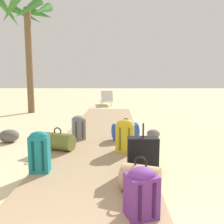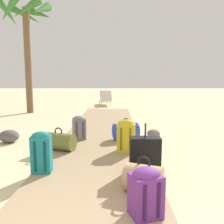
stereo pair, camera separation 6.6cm
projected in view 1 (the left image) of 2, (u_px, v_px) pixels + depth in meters
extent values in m
plane|color=beige|center=(100.00, 147.00, 4.84)|extent=(60.00, 60.00, 0.00)
cube|color=tan|center=(102.00, 135.00, 5.76)|extent=(1.80, 9.38, 0.08)
cube|color=#197A7F|center=(40.00, 154.00, 3.33)|extent=(0.29, 0.21, 0.54)
ellipsoid|color=#197A7F|center=(39.00, 136.00, 3.29)|extent=(0.27, 0.19, 0.14)
cylinder|color=#0C3D3F|center=(33.00, 156.00, 3.23)|extent=(0.04, 0.04, 0.43)
cylinder|color=#0C3D3F|center=(43.00, 156.00, 3.24)|extent=(0.04, 0.04, 0.43)
cylinder|color=tan|center=(140.00, 179.00, 2.75)|extent=(0.54, 0.47, 0.33)
torus|color=black|center=(141.00, 163.00, 2.73)|extent=(0.16, 0.08, 0.16)
cube|color=slate|center=(79.00, 129.00, 5.19)|extent=(0.34, 0.32, 0.46)
ellipsoid|color=slate|center=(78.00, 119.00, 5.15)|extent=(0.33, 0.30, 0.14)
cylinder|color=#3A3A3D|center=(76.00, 130.00, 5.05)|extent=(0.05, 0.05, 0.37)
cylinder|color=#3A3A3D|center=(83.00, 130.00, 5.09)|extent=(0.05, 0.05, 0.37)
cube|color=black|center=(143.00, 155.00, 3.29)|extent=(0.44, 0.21, 0.53)
cylinder|color=black|center=(143.00, 130.00, 3.23)|extent=(0.02, 0.02, 0.20)
cube|color=#6B2D84|center=(141.00, 196.00, 2.26)|extent=(0.36, 0.33, 0.43)
ellipsoid|color=#6B2D84|center=(142.00, 175.00, 2.23)|extent=(0.34, 0.32, 0.15)
cylinder|color=#351642|center=(140.00, 203.00, 2.12)|extent=(0.05, 0.05, 0.34)
cylinder|color=#351642|center=(154.00, 201.00, 2.16)|extent=(0.05, 0.05, 0.34)
cylinder|color=#2847B7|center=(125.00, 131.00, 5.14)|extent=(0.63, 0.53, 0.37)
torus|color=black|center=(125.00, 122.00, 5.10)|extent=(0.16, 0.08, 0.16)
cylinder|color=olive|center=(58.00, 141.00, 4.41)|extent=(0.69, 0.50, 0.33)
torus|color=black|center=(58.00, 131.00, 4.38)|extent=(0.16, 0.07, 0.16)
cube|color=gold|center=(125.00, 138.00, 4.28)|extent=(0.35, 0.24, 0.53)
ellipsoid|color=gold|center=(125.00, 124.00, 4.24)|extent=(0.34, 0.23, 0.17)
cylinder|color=#6D5E11|center=(120.00, 139.00, 4.19)|extent=(0.04, 0.04, 0.42)
cylinder|color=#6D5E11|center=(129.00, 139.00, 4.17)|extent=(0.04, 0.04, 0.42)
cylinder|color=brown|center=(29.00, 62.00, 9.53)|extent=(0.27, 0.33, 4.28)
cone|color=#387A33|center=(42.00, 10.00, 9.13)|extent=(0.57, 1.42, 0.87)
cone|color=#387A33|center=(41.00, 14.00, 9.82)|extent=(1.41, 1.12, 0.83)
cone|color=#387A33|center=(26.00, 15.00, 9.86)|extent=(1.40, 0.87, 0.88)
cone|color=#387A33|center=(9.00, 12.00, 9.36)|extent=(0.56, 1.58, 1.08)
cone|color=#387A33|center=(11.00, 8.00, 8.69)|extent=(1.31, 1.03, 1.11)
cone|color=#387A33|center=(28.00, 8.00, 8.72)|extent=(1.20, 0.82, 1.01)
cube|color=white|center=(106.00, 100.00, 12.54)|extent=(0.79, 1.47, 0.08)
cube|color=white|center=(107.00, 96.00, 11.92)|extent=(0.65, 0.51, 0.55)
cylinder|color=silver|center=(101.00, 102.00, 13.09)|extent=(0.04, 0.04, 0.22)
cylinder|color=silver|center=(109.00, 102.00, 13.14)|extent=(0.04, 0.04, 0.22)
cylinder|color=silver|center=(102.00, 104.00, 11.99)|extent=(0.04, 0.04, 0.22)
cylinder|color=silver|center=(111.00, 104.00, 12.04)|extent=(0.04, 0.04, 0.22)
ellipsoid|color=slate|center=(153.00, 134.00, 5.58)|extent=(0.45, 0.45, 0.21)
ellipsoid|color=#5B5651|center=(9.00, 136.00, 5.22)|extent=(0.47, 0.41, 0.29)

